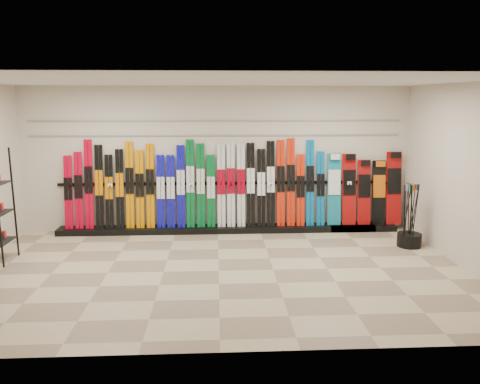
{
  "coord_description": "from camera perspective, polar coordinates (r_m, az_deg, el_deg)",
  "views": [
    {
      "loc": [
        -0.02,
        -7.19,
        2.72
      ],
      "look_at": [
        0.4,
        1.0,
        1.1
      ],
      "focal_mm": 35.0,
      "sensor_mm": 36.0,
      "label": 1
    }
  ],
  "objects": [
    {
      "name": "skis",
      "position": [
        9.7,
        -5.26,
        0.63
      ],
      "size": [
        5.38,
        0.26,
        1.82
      ],
      "color": "#C2001D",
      "rests_on": "ski_rack_base"
    },
    {
      "name": "snowboards",
      "position": [
        10.21,
        14.95,
        0.22
      ],
      "size": [
        1.58,
        0.24,
        1.53
      ],
      "color": "#14728C",
      "rests_on": "ski_rack_base"
    },
    {
      "name": "slatwall_rail_1",
      "position": [
        9.68,
        -2.83,
        8.68
      ],
      "size": [
        7.6,
        0.02,
        0.03
      ],
      "primitive_type": "cube",
      "color": "gray",
      "rests_on": "back_wall"
    },
    {
      "name": "ski_rack_base",
      "position": [
        9.84,
        -1.38,
        -4.51
      ],
      "size": [
        8.0,
        0.4,
        0.12
      ],
      "primitive_type": "cube",
      "color": "black",
      "rests_on": "floor"
    },
    {
      "name": "right_wall",
      "position": [
        8.33,
        26.01,
        1.61
      ],
      "size": [
        0.0,
        5.0,
        5.0
      ],
      "primitive_type": "plane",
      "rotation": [
        1.57,
        0.0,
        -1.57
      ],
      "color": "beige",
      "rests_on": "floor"
    },
    {
      "name": "back_wall",
      "position": [
        9.76,
        -2.78,
        3.99
      ],
      "size": [
        8.0,
        0.0,
        8.0
      ],
      "primitive_type": "plane",
      "rotation": [
        1.57,
        0.0,
        0.0
      ],
      "color": "beige",
      "rests_on": "floor"
    },
    {
      "name": "ski_poles",
      "position": [
        9.29,
        19.92,
        -2.63
      ],
      "size": [
        0.3,
        0.3,
        1.18
      ],
      "color": "black",
      "rests_on": "pole_bin"
    },
    {
      "name": "slatwall_rail_0",
      "position": [
        9.69,
        -2.81,
        6.91
      ],
      "size": [
        7.6,
        0.02,
        0.03
      ],
      "primitive_type": "cube",
      "color": "gray",
      "rests_on": "back_wall"
    },
    {
      "name": "pole_bin",
      "position": [
        9.41,
        19.93,
        -5.51
      ],
      "size": [
        0.44,
        0.44,
        0.25
      ],
      "primitive_type": "cylinder",
      "color": "black",
      "rests_on": "floor"
    },
    {
      "name": "ceiling",
      "position": [
        7.19,
        -2.83,
        13.39
      ],
      "size": [
        8.0,
        8.0,
        0.0
      ],
      "primitive_type": "plane",
      "rotation": [
        3.14,
        0.0,
        0.0
      ],
      "color": "silver",
      "rests_on": "back_wall"
    },
    {
      "name": "floor",
      "position": [
        7.69,
        -2.61,
        -9.56
      ],
      "size": [
        8.0,
        8.0,
        0.0
      ],
      "primitive_type": "plane",
      "color": "gray",
      "rests_on": "ground"
    }
  ]
}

